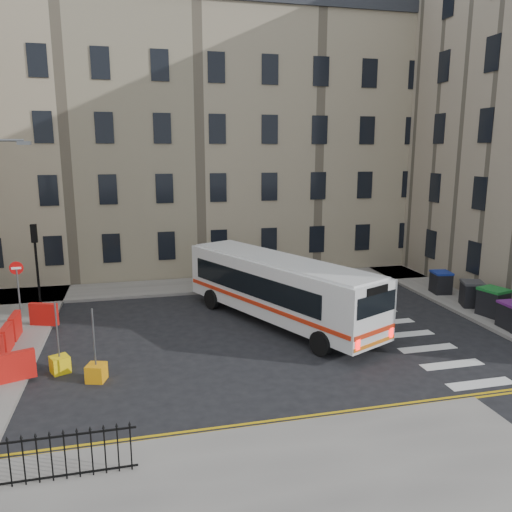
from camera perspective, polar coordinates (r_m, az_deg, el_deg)
name	(u,v)px	position (r m, az deg, el deg)	size (l,w,h in m)	color
ground	(310,333)	(22.09, 6.14, -8.69)	(120.00, 120.00, 0.00)	black
pavement_north	(160,288)	(29.08, -10.97, -3.60)	(36.00, 3.20, 0.15)	slate
pavement_east	(439,292)	(29.45, 20.19, -3.93)	(2.40, 26.00, 0.15)	slate
terrace_north	(134,137)	(34.93, -13.80, 13.03)	(38.30, 10.80, 17.20)	tan
traffic_light_nw	(36,252)	(26.83, -23.88, 0.42)	(0.28, 0.22, 4.10)	black
no_entry_north	(17,278)	(25.17, -25.62, -2.30)	(0.60, 0.08, 3.00)	#595B5E
roadworks_barriers	(17,338)	(21.67, -25.68, -8.43)	(1.66, 6.26, 1.00)	red
bus	(279,287)	(22.67, 2.62, -3.54)	(6.85, 10.86, 2.96)	silver
wheelie_bin_b	(512,315)	(24.58, 27.21, -6.03)	(0.94, 1.07, 1.15)	black
wheelie_bin_c	(493,302)	(25.98, 25.45, -4.75)	(1.31, 1.42, 1.32)	black
wheelie_bin_d	(472,294)	(27.13, 23.44, -3.96)	(1.34, 1.42, 1.25)	black
wheelie_bin_e	(441,282)	(28.97, 20.37, -2.82)	(1.08, 1.20, 1.18)	black
bollard_yellow	(60,364)	(19.47, -21.49, -11.46)	(0.60, 0.60, 0.60)	yellow
bollard_chevron	(96,373)	(18.40, -17.78, -12.58)	(0.60, 0.60, 0.60)	orange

